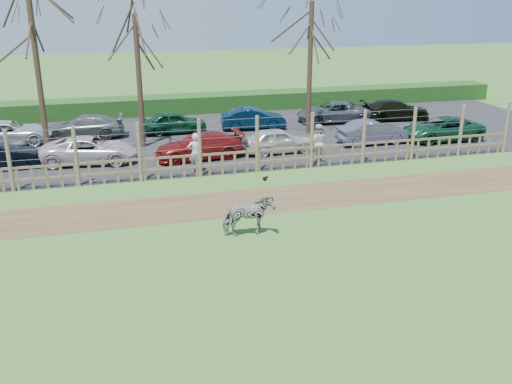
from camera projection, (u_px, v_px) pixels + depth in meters
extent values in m
plane|color=#6C9C3B|center=(245.00, 256.00, 17.12)|extent=(120.00, 120.00, 0.00)
cube|color=brown|center=(216.00, 204.00, 21.21)|extent=(34.00, 2.80, 0.01)
cube|color=#232326|center=(180.00, 139.00, 30.31)|extent=(44.00, 13.00, 0.04)
cube|color=#1E4716|center=(165.00, 105.00, 36.51)|extent=(46.00, 2.00, 1.10)
cube|color=brown|center=(200.00, 166.00, 24.25)|extent=(30.00, 0.06, 0.10)
cube|color=brown|center=(200.00, 155.00, 24.08)|extent=(30.00, 0.06, 0.10)
cylinder|color=brown|center=(9.00, 161.00, 22.18)|extent=(0.16, 0.16, 2.50)
cylinder|color=brown|center=(76.00, 157.00, 22.78)|extent=(0.16, 0.16, 2.50)
cylinder|color=brown|center=(140.00, 152.00, 23.38)|extent=(0.16, 0.16, 2.50)
cylinder|color=brown|center=(200.00, 148.00, 23.98)|extent=(0.16, 0.16, 2.50)
cylinder|color=brown|center=(257.00, 144.00, 24.58)|extent=(0.16, 0.16, 2.50)
cylinder|color=brown|center=(312.00, 141.00, 25.18)|extent=(0.16, 0.16, 2.50)
cylinder|color=brown|center=(364.00, 137.00, 25.78)|extent=(0.16, 0.16, 2.50)
cylinder|color=brown|center=(413.00, 134.00, 26.38)|extent=(0.16, 0.16, 2.50)
cylinder|color=brown|center=(461.00, 130.00, 26.98)|extent=(0.16, 0.16, 2.50)
cylinder|color=brown|center=(506.00, 127.00, 27.58)|extent=(0.16, 0.16, 2.50)
cylinder|color=gray|center=(200.00, 148.00, 23.98)|extent=(30.00, 0.02, 0.02)
cylinder|color=gray|center=(199.00, 139.00, 23.85)|extent=(30.00, 0.02, 0.02)
cylinder|color=gray|center=(199.00, 130.00, 23.71)|extent=(30.00, 0.02, 0.02)
cylinder|color=gray|center=(199.00, 121.00, 23.59)|extent=(30.00, 0.02, 0.02)
cylinder|color=#3D2B1E|center=(39.00, 79.00, 25.68)|extent=(0.26, 0.26, 7.50)
cylinder|color=#3D2B1E|center=(139.00, 83.00, 27.84)|extent=(0.26, 0.26, 6.50)
cylinder|color=#3D2B1E|center=(310.00, 70.00, 30.37)|extent=(0.26, 0.26, 7.00)
imported|color=gray|center=(248.00, 216.00, 18.32)|extent=(1.64, 0.76, 1.38)
imported|color=silver|center=(196.00, 153.00, 24.58)|extent=(0.66, 0.46, 1.72)
imported|color=beige|center=(317.00, 143.00, 26.23)|extent=(1.01, 0.89, 1.72)
sphere|color=black|center=(265.00, 179.00, 23.85)|extent=(0.18, 0.18, 0.18)
sphere|color=black|center=(267.00, 177.00, 23.85)|extent=(0.09, 0.09, 0.09)
imported|color=silver|center=(90.00, 150.00, 26.01)|extent=(4.52, 2.48, 1.20)
imported|color=maroon|center=(199.00, 146.00, 26.66)|extent=(4.26, 2.02, 1.20)
imported|color=silver|center=(278.00, 140.00, 27.65)|extent=(3.58, 1.58, 1.20)
imported|color=slate|center=(373.00, 132.00, 29.23)|extent=(3.67, 1.34, 1.20)
imported|color=#174E2F|center=(442.00, 129.00, 29.92)|extent=(4.34, 2.03, 1.20)
imported|color=silver|center=(9.00, 133.00, 29.09)|extent=(4.40, 2.18, 1.20)
imported|color=slate|center=(84.00, 127.00, 30.37)|extent=(4.28, 2.09, 1.20)
imported|color=#104126|center=(174.00, 122.00, 31.36)|extent=(3.58, 1.56, 1.20)
imported|color=#09213B|center=(253.00, 119.00, 32.29)|extent=(3.76, 1.65, 1.20)
imported|color=#4F5560|center=(333.00, 112.00, 34.01)|extent=(4.55, 2.56, 1.20)
imported|color=black|center=(395.00, 110.00, 34.60)|extent=(4.29, 2.12, 1.20)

